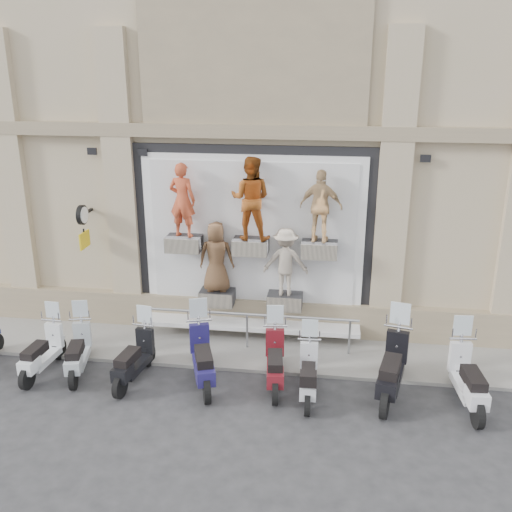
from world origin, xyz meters
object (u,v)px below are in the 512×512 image
(scooter_f, at_px, (275,352))
(scooter_g, at_px, (309,365))
(scooter_d, at_px, (133,349))
(scooter_h, at_px, (393,357))
(guard_rail, at_px, (247,332))
(scooter_i, at_px, (469,368))
(clock_sign_bracket, at_px, (83,221))
(scooter_c, at_px, (77,343))
(scooter_b, at_px, (41,343))
(scooter_e, at_px, (202,348))

(scooter_f, height_order, scooter_g, scooter_f)
(scooter_d, height_order, scooter_h, scooter_h)
(guard_rail, distance_m, scooter_h, 3.45)
(guard_rail, height_order, scooter_i, scooter_i)
(clock_sign_bracket, distance_m, scooter_c, 2.91)
(scooter_b, relative_size, scooter_g, 1.00)
(scooter_g, distance_m, scooter_h, 1.64)
(scooter_d, height_order, scooter_f, scooter_f)
(clock_sign_bracket, bearing_deg, guard_rail, -6.84)
(clock_sign_bracket, height_order, scooter_h, clock_sign_bracket)
(scooter_b, bearing_deg, scooter_g, 1.83)
(scooter_c, bearing_deg, scooter_g, -16.32)
(clock_sign_bracket, bearing_deg, scooter_g, -22.11)
(scooter_i, bearing_deg, scooter_f, 171.82)
(scooter_b, relative_size, scooter_c, 0.98)
(scooter_g, bearing_deg, clock_sign_bracket, 155.81)
(scooter_d, bearing_deg, scooter_b, -173.71)
(scooter_b, relative_size, scooter_i, 0.88)
(scooter_e, xyz_separation_m, scooter_f, (1.47, 0.13, -0.05))
(scooter_h, bearing_deg, scooter_c, -167.19)
(clock_sign_bracket, relative_size, scooter_g, 0.59)
(scooter_g, distance_m, scooter_i, 3.02)
(scooter_e, relative_size, scooter_i, 1.02)
(guard_rail, bearing_deg, scooter_h, -25.43)
(scooter_h, bearing_deg, scooter_i, 7.78)
(scooter_b, xyz_separation_m, scooter_g, (5.60, -0.12, -0.00))
(guard_rail, distance_m, scooter_i, 4.79)
(guard_rail, xyz_separation_m, scooter_e, (-0.68, -1.52, 0.34))
(scooter_f, distance_m, scooter_h, 2.31)
(scooter_b, height_order, scooter_f, scooter_f)
(scooter_e, distance_m, scooter_g, 2.17)
(scooter_g, xyz_separation_m, scooter_h, (1.61, 0.25, 0.16))
(clock_sign_bracket, relative_size, scooter_h, 0.48)
(scooter_e, relative_size, scooter_g, 1.15)
(clock_sign_bracket, distance_m, scooter_b, 2.95)
(scooter_e, bearing_deg, scooter_b, 162.51)
(scooter_f, bearing_deg, scooter_e, 178.25)
(scooter_d, xyz_separation_m, scooter_e, (1.41, 0.11, 0.09))
(scooter_f, bearing_deg, scooter_b, 175.74)
(guard_rail, height_order, scooter_f, scooter_f)
(scooter_e, bearing_deg, clock_sign_bracket, 129.52)
(scooter_c, height_order, scooter_f, scooter_f)
(scooter_e, bearing_deg, scooter_d, 165.53)
(guard_rail, distance_m, scooter_b, 4.43)
(scooter_d, distance_m, scooter_g, 3.58)
(guard_rail, distance_m, clock_sign_bracket, 4.57)
(clock_sign_bracket, xyz_separation_m, scooter_b, (-0.22, -2.06, -2.10))
(guard_rail, relative_size, scooter_c, 2.88)
(scooter_g, bearing_deg, scooter_d, 176.45)
(guard_rail, relative_size, clock_sign_bracket, 4.96)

